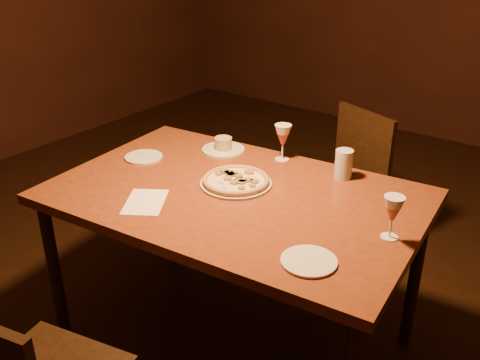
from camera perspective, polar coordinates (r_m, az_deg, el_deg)
The scene contains 10 objects.
dining_table at distance 2.20m, azimuth -0.54°, elevation -2.92°, with size 1.56×1.09×0.79m.
chair_far at distance 3.05m, azimuth 11.06°, elevation 0.12°, with size 0.53×0.53×0.86m.
pizza_plate at distance 2.22m, azimuth -0.44°, elevation -0.08°, with size 0.30×0.30×0.03m.
ramekin_saucer at distance 2.57m, azimuth -1.79°, elevation 3.61°, with size 0.20×0.20×0.07m.
wine_glass_far at distance 2.45m, azimuth 4.57°, elevation 4.01°, with size 0.08×0.08×0.17m, color #AB4F47, non-canonical shape.
wine_glass_right at distance 1.90m, azimuth 15.91°, elevation -3.86°, with size 0.07×0.07×0.16m, color #AB4F47, non-canonical shape.
water_tumbler at distance 2.31m, azimuth 11.00°, elevation 1.68°, with size 0.08×0.08×0.13m, color #B4BDC5.
side_plate_left at distance 2.53m, azimuth -10.24°, elevation 2.43°, with size 0.17×0.17×0.01m, color silver.
side_plate_near at distance 1.75m, azimuth 7.36°, elevation -8.58°, with size 0.18×0.18×0.01m, color silver.
menu_card at distance 2.13m, azimuth -10.08°, elevation -2.31°, with size 0.15×0.22×0.00m, color white.
Camera 1 is at (1.05, -1.27, 1.78)m, focal length 40.00 mm.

